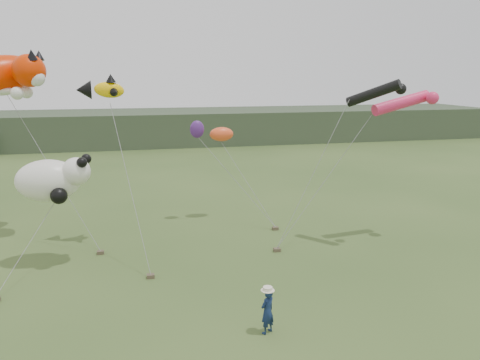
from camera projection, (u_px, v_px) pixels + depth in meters
ground at (220, 308)px, 17.62m from camera, size 120.00×120.00×0.00m
headland at (131, 128)px, 59.00m from camera, size 90.00×13.00×4.00m
festival_attendant at (267, 311)px, 15.77m from camera, size 0.70×0.64×1.60m
sandbag_anchors at (171, 258)px, 22.17m from camera, size 13.43×6.09×0.17m
cat_kite at (3, 76)px, 23.91m from camera, size 5.87×4.07×2.90m
fish_kite at (100, 89)px, 22.88m from camera, size 2.41×1.60×1.23m
tube_kites at (396, 99)px, 23.42m from camera, size 4.76×2.31×1.86m
panda_kite at (53, 180)px, 21.02m from camera, size 3.34×2.16×2.08m
misc_kites at (214, 133)px, 27.57m from camera, size 2.61×0.83×1.27m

